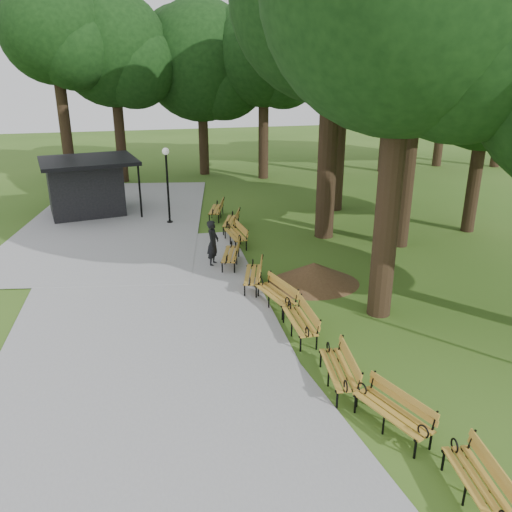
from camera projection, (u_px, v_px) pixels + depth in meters
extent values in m
plane|color=#335919|center=(304.00, 361.00, 13.14)|extent=(100.00, 100.00, 0.00)
cube|color=gray|center=(140.00, 323.00, 14.98)|extent=(12.00, 38.00, 0.06)
imported|color=black|center=(213.00, 243.00, 19.07)|extent=(0.65, 0.75, 1.72)
cylinder|color=black|center=(168.00, 189.00, 23.83)|extent=(0.10, 0.10, 3.27)
sphere|color=white|center=(166.00, 151.00, 23.22)|extent=(0.32, 0.32, 0.32)
cone|color=#47301C|center=(314.00, 273.00, 17.59)|extent=(2.67, 2.67, 0.77)
cylinder|color=black|center=(390.00, 181.00, 14.22)|extent=(0.70, 0.70, 8.11)
cylinder|color=black|center=(409.00, 154.00, 20.12)|extent=(0.60, 0.60, 7.56)
sphere|color=black|center=(422.00, 28.00, 18.55)|extent=(6.48, 6.48, 6.48)
cylinder|color=black|center=(328.00, 135.00, 21.06)|extent=(0.80, 0.80, 8.65)
cylinder|color=black|center=(339.00, 129.00, 25.35)|extent=(0.76, 0.76, 8.07)
sphere|color=black|center=(344.00, 22.00, 23.67)|extent=(7.25, 7.25, 7.25)
cylinder|color=black|center=(476.00, 167.00, 22.31)|extent=(0.56, 0.56, 5.73)
sphere|color=black|center=(489.00, 84.00, 21.11)|extent=(5.37, 5.37, 5.37)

